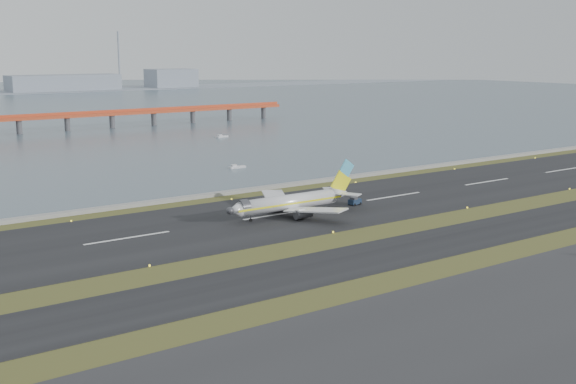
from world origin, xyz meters
TOP-DOWN VIEW (x-y plane):
  - ground at (0.00, 0.00)m, footprint 1000.00×1000.00m
  - taxiway_strip at (0.00, -12.00)m, footprint 1000.00×18.00m
  - runway_strip at (0.00, 30.00)m, footprint 1000.00×45.00m
  - seawall at (0.00, 60.00)m, footprint 1000.00×2.50m
  - red_pier at (20.00, 250.00)m, footprint 260.00×5.00m
  - airliner at (3.04, 27.50)m, footprint 38.52×32.89m
  - pushback_tug at (23.54, 27.71)m, footprint 3.81×2.62m
  - workboat_near at (29.52, 98.55)m, footprint 6.01×2.00m
  - workboat_far at (70.42, 180.00)m, footprint 6.71×3.40m

SIDE VIEW (x-z plane):
  - ground at x=0.00m, z-range 0.00..0.00m
  - taxiway_strip at x=0.00m, z-range 0.00..0.10m
  - runway_strip at x=0.00m, z-range 0.00..0.10m
  - workboat_near at x=29.52m, z-range -0.27..1.18m
  - workboat_far at x=70.42m, z-range -0.29..1.27m
  - seawall at x=0.00m, z-range 0.00..1.00m
  - pushback_tug at x=23.54m, z-range -0.03..2.22m
  - airliner at x=3.04m, z-range -2.94..9.86m
  - red_pier at x=20.00m, z-range 2.18..12.38m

